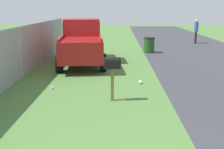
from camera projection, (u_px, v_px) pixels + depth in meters
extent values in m
cube|color=brown|center=(112.00, 85.00, 7.72)|extent=(0.09, 0.09, 0.96)
cube|color=black|center=(112.00, 65.00, 7.58)|extent=(0.27, 0.49, 0.22)
cylinder|color=black|center=(112.00, 61.00, 7.55)|extent=(0.27, 0.49, 0.20)
cube|color=red|center=(112.00, 62.00, 7.67)|extent=(0.02, 0.04, 0.18)
cube|color=maroon|center=(82.00, 46.00, 12.62)|extent=(5.06, 2.31, 0.90)
cube|color=maroon|center=(82.00, 27.00, 12.99)|extent=(1.83, 1.83, 0.76)
cube|color=black|center=(82.00, 27.00, 12.99)|extent=(1.79, 1.86, 0.53)
cube|color=maroon|center=(61.00, 37.00, 11.39)|extent=(2.54, 0.35, 0.12)
cube|color=maroon|center=(100.00, 37.00, 11.52)|extent=(2.54, 0.35, 0.12)
cylinder|color=black|center=(66.00, 51.00, 14.24)|extent=(0.78, 0.34, 0.76)
cylinder|color=black|center=(100.00, 50.00, 14.38)|extent=(0.78, 0.34, 0.76)
cylinder|color=black|center=(59.00, 63.00, 11.11)|extent=(0.78, 0.34, 0.76)
cylinder|color=black|center=(103.00, 63.00, 11.26)|extent=(0.78, 0.34, 0.76)
cylinder|color=#1E4C1E|center=(149.00, 46.00, 15.89)|extent=(0.62, 0.62, 0.84)
cylinder|color=black|center=(149.00, 38.00, 15.77)|extent=(0.65, 0.65, 0.08)
cylinder|color=black|center=(195.00, 37.00, 20.05)|extent=(0.14, 0.14, 0.87)
cylinder|color=black|center=(196.00, 37.00, 19.91)|extent=(0.14, 0.14, 0.87)
cylinder|color=#335999|center=(196.00, 27.00, 19.79)|extent=(0.30, 0.30, 0.66)
sphere|color=tan|center=(197.00, 21.00, 19.68)|extent=(0.24, 0.24, 0.24)
cylinder|color=#335999|center=(196.00, 26.00, 19.97)|extent=(0.09, 0.18, 0.60)
cylinder|color=#335999|center=(197.00, 27.00, 19.59)|extent=(0.09, 0.18, 0.60)
cylinder|color=#9EA3A8|center=(20.00, 53.00, 10.09)|extent=(0.07, 0.07, 1.94)
cylinder|color=#9EA3A8|center=(39.00, 44.00, 12.52)|extent=(0.07, 0.07, 1.94)
cylinder|color=#9EA3A8|center=(52.00, 38.00, 14.95)|extent=(0.07, 0.07, 1.94)
cylinder|color=#9EA3A8|center=(62.00, 33.00, 17.38)|extent=(0.07, 0.07, 1.94)
cube|color=#9EA3A8|center=(18.00, 28.00, 9.86)|extent=(15.04, 0.04, 0.04)
cube|color=gray|center=(20.00, 53.00, 10.09)|extent=(15.04, 0.01, 1.94)
sphere|color=silver|center=(140.00, 82.00, 9.48)|extent=(0.14, 0.14, 0.14)
cylinder|color=white|center=(52.00, 88.00, 8.90)|extent=(0.12, 0.10, 0.08)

